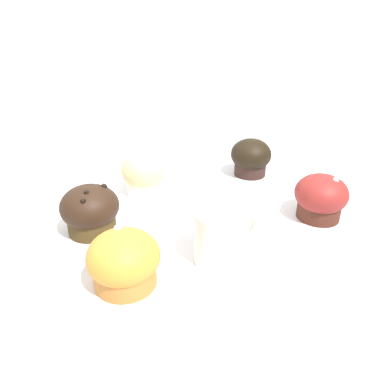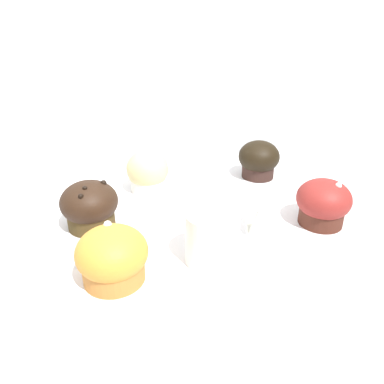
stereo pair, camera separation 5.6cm
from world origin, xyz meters
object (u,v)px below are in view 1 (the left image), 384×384
muffin_back_left (90,210)px  muffin_front_left (251,157)px  muffin_front_center (124,261)px  coffee_cup (220,234)px  muffin_back_right (321,197)px  muffin_front_right (143,174)px

muffin_back_left → muffin_front_left: bearing=10.7°
muffin_front_center → coffee_cup: size_ratio=0.84×
muffin_back_left → muffin_back_right: size_ratio=1.04×
muffin_front_center → muffin_front_right: (0.13, 0.26, 0.00)m
muffin_front_center → coffee_cup: muffin_front_center is taller
muffin_front_center → muffin_back_right: size_ratio=1.07×
muffin_front_center → muffin_front_left: 0.44m
muffin_back_left → muffin_front_right: bearing=37.0°
muffin_back_right → coffee_cup: (-0.23, -0.02, 0.00)m
muffin_back_left → coffee_cup: muffin_back_left is taller
muffin_back_right → coffee_cup: muffin_back_right is taller
muffin_front_right → coffee_cup: 0.27m
coffee_cup → muffin_front_left: bearing=46.3°
muffin_back_left → coffee_cup: (0.15, -0.17, 0.00)m
muffin_back_left → muffin_back_right: bearing=-21.2°
muffin_front_left → muffin_front_right: (-0.25, 0.03, -0.00)m
muffin_front_right → coffee_cup: muffin_front_right is taller
muffin_back_left → coffee_cup: size_ratio=0.82×
muffin_back_right → muffin_front_right: 0.35m
muffin_back_right → coffee_cup: bearing=-174.2°
muffin_front_right → muffin_back_left: bearing=-143.0°
muffin_back_left → muffin_front_left: 0.39m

